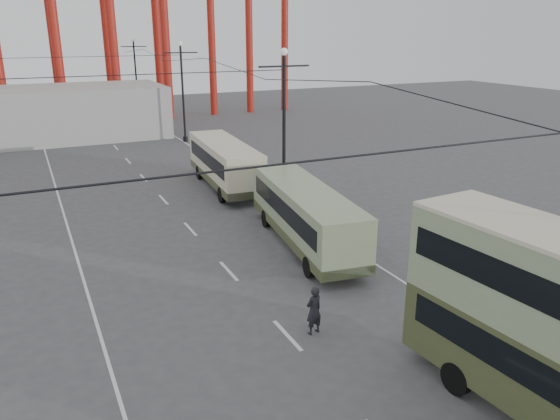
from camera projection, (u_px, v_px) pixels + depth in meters
ground at (376, 392)px, 16.28m from camera, size 160.00×160.00×0.00m
road_markings at (175, 209)px, 32.84m from camera, size 12.52×120.00×0.01m
lamp_post_mid at (284, 129)px, 32.53m from camera, size 3.20×0.44×9.32m
lamp_post_far at (183, 93)px, 51.42m from camera, size 3.20×0.44×9.32m
lamp_post_distant at (136, 76)px, 70.30m from camera, size 3.20×0.44×9.32m
fairground_shed at (49, 114)px, 53.39m from camera, size 22.00×10.00×5.00m
single_decker_green at (305, 213)px, 26.86m from camera, size 3.86×10.82×2.99m
single_decker_cream at (225, 163)px, 36.86m from camera, size 3.23×10.19×3.12m
pedestrian at (314, 310)px, 19.18m from camera, size 0.73×0.56×1.81m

